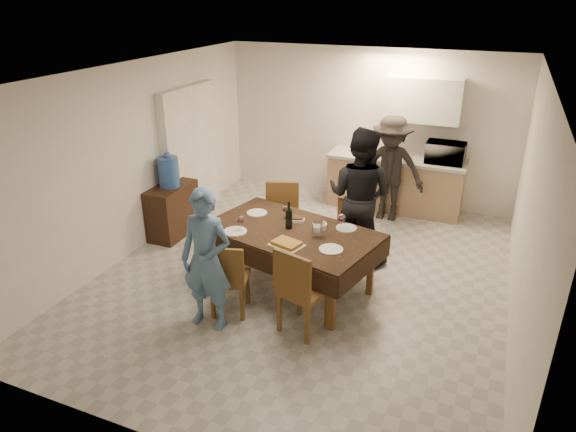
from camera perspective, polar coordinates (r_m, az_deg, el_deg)
name	(u,v)px	position (r m, az deg, el deg)	size (l,w,h in m)	color
floor	(305,274)	(6.82, 1.85, -6.51)	(5.00, 6.00, 0.02)	#ACACA7
ceiling	(308,72)	(5.94, 2.19, 15.66)	(5.00, 6.00, 0.02)	white
wall_back	(368,126)	(9.01, 8.85, 9.84)	(5.00, 0.02, 2.60)	silver
wall_front	(160,314)	(3.89, -14.05, -10.53)	(5.00, 0.02, 2.60)	silver
wall_left	(138,158)	(7.46, -16.37, 6.18)	(0.02, 6.00, 2.60)	silver
wall_right	(529,213)	(5.93, 25.22, 0.25)	(0.02, 6.00, 2.60)	silver
stub_partition	(191,153)	(8.41, -10.75, 6.91)	(0.15, 1.40, 2.10)	white
kitchen_base_cabinet	(394,184)	(8.85, 11.75, 3.45)	(2.20, 0.60, 0.86)	#A07F60
kitchen_worktop	(397,159)	(8.71, 12.00, 6.25)	(2.24, 0.64, 0.05)	#A7A6A2
upper_cabinet	(423,100)	(8.56, 14.75, 12.38)	(1.20, 0.34, 0.70)	silver
dining_table	(291,233)	(6.18, 0.35, -1.91)	(2.26, 1.63, 0.79)	black
chair_near_left	(225,273)	(5.79, -6.96, -6.26)	(0.52, 0.52, 0.49)	brown
chair_near_right	(300,284)	(5.41, 1.39, -7.62)	(0.57, 0.57, 0.55)	brown
chair_far_left	(279,217)	(6.95, -1.05, -0.13)	(0.59, 0.60, 0.55)	brown
chair_far_right	(342,232)	(6.70, 6.06, -1.78)	(0.49, 0.50, 0.49)	brown
console	(173,211)	(7.92, -12.70, 0.59)	(0.42, 0.85, 0.78)	#321C10
water_jug	(169,172)	(7.71, -13.11, 4.79)	(0.30, 0.30, 0.45)	#3A6AC3
wine_bottle	(289,215)	(6.16, 0.10, 0.09)	(0.08, 0.08, 0.34)	black
water_pitcher	(317,229)	(5.97, 3.29, -1.49)	(0.13, 0.13, 0.20)	white
savoury_tart	(287,243)	(5.81, -0.15, -3.06)	(0.36, 0.27, 0.05)	#AD7D32
salad_bowl	(320,226)	(6.21, 3.55, -1.11)	(0.18, 0.18, 0.07)	silver
mushroom_dish	(296,219)	(6.41, 0.88, -0.38)	(0.21, 0.21, 0.04)	silver
wine_glass_a	(241,224)	(6.13, -5.29, -0.84)	(0.09, 0.09, 0.20)	white
wine_glass_b	(342,222)	(6.18, 5.97, -0.63)	(0.09, 0.09, 0.21)	white
wine_glass_c	(285,212)	(6.45, -0.28, 0.49)	(0.08, 0.08, 0.18)	white
plate_near_left	(235,231)	(6.15, -5.89, -1.72)	(0.28, 0.28, 0.02)	silver
plate_near_right	(331,249)	(5.73, 4.79, -3.71)	(0.27, 0.27, 0.02)	silver
plate_far_left	(257,213)	(6.64, -3.47, 0.35)	(0.26, 0.26, 0.02)	silver
plate_far_right	(346,228)	(6.25, 6.50, -1.34)	(0.25, 0.25, 0.01)	silver
microwave	(446,153)	(8.56, 17.10, 6.74)	(0.60, 0.41, 0.33)	silver
person_near	(206,260)	(5.56, -9.06, -4.85)	(0.59, 0.39, 1.61)	#537CA7
person_far	(359,196)	(6.87, 7.93, 2.19)	(0.91, 0.71, 1.87)	black
person_kitchen	(390,169)	(8.30, 11.27, 5.17)	(1.10, 0.63, 1.70)	black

